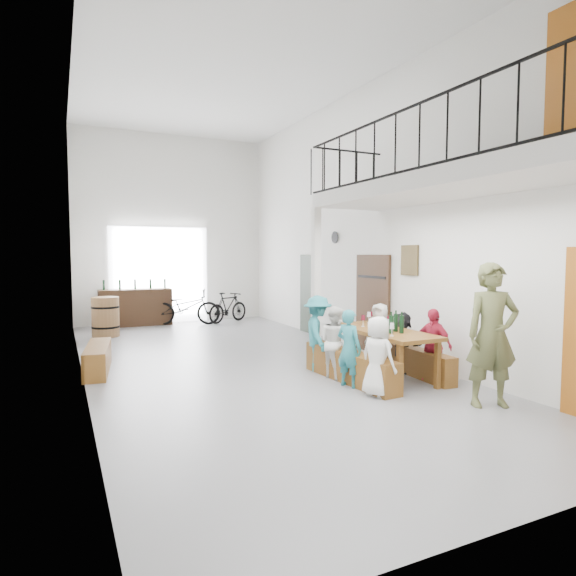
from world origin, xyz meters
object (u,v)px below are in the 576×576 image
tasting_table (384,335)px  bicycle_near (186,307)px  side_bench (98,359)px  serving_counter (136,307)px  oak_barrel (106,317)px  host_standing (492,335)px  bench_inner (350,367)px

tasting_table → bicycle_near: (-1.49, 7.27, -0.20)m
side_bench → bicycle_near: bearing=61.0°
tasting_table → serving_counter: (-2.80, 7.71, -0.19)m
tasting_table → oak_barrel: bearing=122.1°
serving_counter → oak_barrel: bearing=-120.6°
tasting_table → serving_counter: bearing=110.8°
side_bench → bicycle_near: bicycle_near is taller
serving_counter → side_bench: bearing=-104.3°
bicycle_near → side_bench: bearing=170.4°
oak_barrel → host_standing: 8.98m
serving_counter → bicycle_near: 1.39m
host_standing → tasting_table: bearing=124.5°
host_standing → serving_counter: bearing=130.8°
bench_inner → oak_barrel: oak_barrel is taller
bench_inner → bicycle_near: bearing=93.4°
bench_inner → host_standing: (1.01, -1.84, 0.71)m
side_bench → serving_counter: (1.37, 5.29, 0.29)m
side_bench → host_standing: size_ratio=0.86×
oak_barrel → host_standing: size_ratio=0.51×
bench_inner → serving_counter: 7.98m
side_bench → oak_barrel: 3.77m
bench_inner → side_bench: bench_inner is taller
oak_barrel → bicycle_near: (2.24, 1.11, 0.02)m
bench_inner → serving_counter: bearing=102.4°
side_bench → oak_barrel: (0.44, 3.73, 0.26)m
side_bench → bicycle_near: size_ratio=0.84×
side_bench → serving_counter: bearing=75.5°
side_bench → bench_inner: bearing=-33.9°
tasting_table → serving_counter: size_ratio=1.04×
serving_counter → bicycle_near: size_ratio=1.01×
host_standing → bicycle_near: host_standing is taller
serving_counter → tasting_table: bearing=-69.8°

